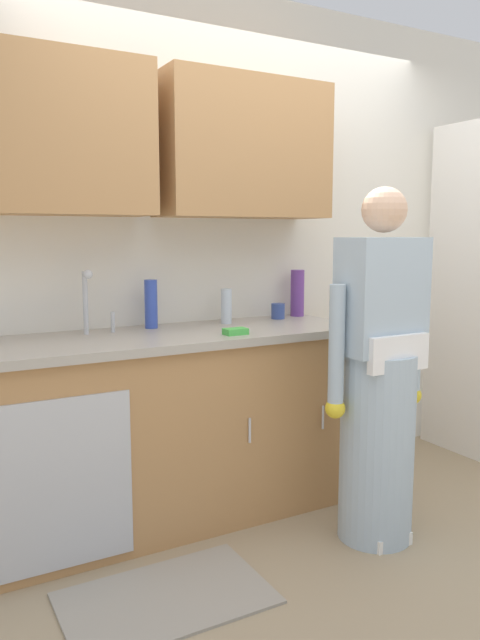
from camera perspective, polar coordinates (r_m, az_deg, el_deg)
The scene contains 12 objects.
ground_plane at distance 2.97m, azimuth 9.67°, elevation -20.55°, with size 9.00×9.00×0.00m, color #998466.
kitchen_wall_with_uppers at distance 3.37m, azimuth -2.33°, elevation 9.06°, with size 4.80×0.44×2.70m.
counter_cabinet at distance 3.09m, azimuth -6.72°, elevation -10.24°, with size 1.90×0.62×0.90m.
countertop at distance 2.98m, azimuth -6.82°, elevation -1.59°, with size 1.96×0.66×0.04m, color #A8A093.
sink at distance 2.88m, azimuth -12.64°, elevation -1.94°, with size 0.50×0.36×0.35m.
person_at_sink at distance 2.88m, azimuth 12.80°, elevation -6.71°, with size 0.55×0.34×1.62m.
floor_mat at distance 2.63m, azimuth -6.93°, elevation -24.37°, with size 0.80×0.50×0.01m, color gray.
bottle_cleaner_spray at distance 3.57m, azimuth 5.38°, elevation 2.52°, with size 0.08×0.08×0.27m, color #66388C.
bottle_soap at distance 3.12m, azimuth -8.31°, elevation 1.48°, with size 0.06×0.06×0.25m, color #334CB2.
bottle_water_short at distance 3.25m, azimuth -1.28°, elevation 1.30°, with size 0.06×0.06×0.19m, color silver.
cup_by_sink at distance 3.45m, azimuth 3.57°, elevation 0.83°, with size 0.08×0.08×0.09m, color #33478C.
sponge at distance 2.90m, azimuth -0.42°, elevation -1.07°, with size 0.11×0.07×0.03m, color #4CBF4C.
Camera 1 is at (-1.65, -2.02, 1.41)m, focal length 34.28 mm.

